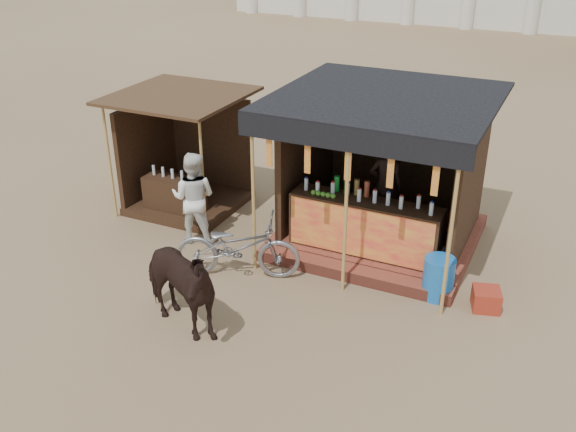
# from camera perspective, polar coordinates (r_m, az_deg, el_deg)

# --- Properties ---
(ground) EXTENTS (120.00, 120.00, 0.00)m
(ground) POSITION_cam_1_polar(r_m,az_deg,el_deg) (9.68, -4.11, -9.67)
(ground) COLOR #846B4C
(ground) RESTS_ON ground
(main_stall) EXTENTS (3.60, 3.61, 2.78)m
(main_stall) POSITION_cam_1_polar(r_m,az_deg,el_deg) (11.54, 8.25, 2.21)
(main_stall) COLOR brown
(main_stall) RESTS_ON ground
(secondary_stall) EXTENTS (2.40, 2.40, 2.38)m
(secondary_stall) POSITION_cam_1_polar(r_m,az_deg,el_deg) (13.20, -9.47, 4.46)
(secondary_stall) COLOR #372214
(secondary_stall) RESTS_ON ground
(cow) EXTENTS (1.93, 1.32, 1.49)m
(cow) POSITION_cam_1_polar(r_m,az_deg,el_deg) (9.30, -9.98, -6.15)
(cow) COLOR black
(cow) RESTS_ON ground
(motorbike) EXTENTS (2.19, 1.40, 1.09)m
(motorbike) POSITION_cam_1_polar(r_m,az_deg,el_deg) (10.61, -4.50, -2.74)
(motorbike) COLOR gray
(motorbike) RESTS_ON ground
(bystander) EXTENTS (0.96, 0.82, 1.71)m
(bystander) POSITION_cam_1_polar(r_m,az_deg,el_deg) (11.69, -8.39, 1.63)
(bystander) COLOR white
(bystander) RESTS_ON ground
(blue_barrel) EXTENTS (0.50, 0.50, 0.69)m
(blue_barrel) POSITION_cam_1_polar(r_m,az_deg,el_deg) (10.38, 13.23, -5.39)
(blue_barrel) COLOR #1862B4
(blue_barrel) RESTS_ON ground
(red_crate) EXTENTS (0.51, 0.51, 0.33)m
(red_crate) POSITION_cam_1_polar(r_m,az_deg,el_deg) (10.39, 17.20, -7.07)
(red_crate) COLOR maroon
(red_crate) RESTS_ON ground
(cooler) EXTENTS (0.69, 0.52, 0.46)m
(cooler) POSITION_cam_1_polar(r_m,az_deg,el_deg) (11.01, 11.92, -3.98)
(cooler) COLOR #186C25
(cooler) RESTS_ON ground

